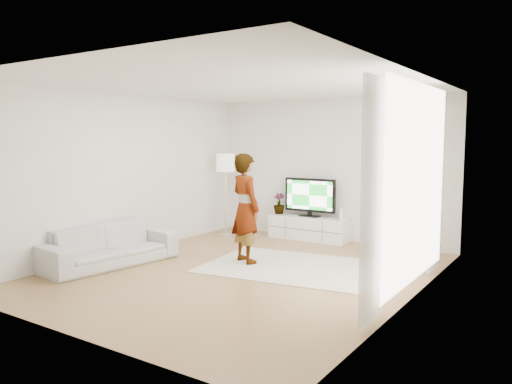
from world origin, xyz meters
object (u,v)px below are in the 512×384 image
Objects in this scene: media_console at (309,228)px; rug at (293,267)px; television at (310,196)px; player at (246,208)px; sofa at (109,245)px; floor_lamp at (225,166)px.

media_console is 0.61× the size of rug.
television is at bearing 90.00° from media_console.
player reaches higher than rug.
rug is at bearing -69.03° from television.
rug is 1.25× the size of sofa.
player is (-0.79, -0.16, 0.89)m from rug.
floor_lamp is at bearing -160.76° from television.
rug is at bearing -68.78° from media_console.
rug is at bearing -143.52° from player.
television is 2.44m from rug.
floor_lamp reaches higher than media_console.
floor_lamp reaches higher than rug.
floor_lamp reaches higher than sofa.
sofa is at bearing -149.31° from rug.
rug is at bearing -52.19° from sofa.
player is at bearing -168.50° from rug.
sofa is 1.27× the size of floor_lamp.
television is at bearing 110.97° from rug.
media_console is 2.14m from floor_lamp.
television is 0.41× the size of rug.
player is 2.26m from sofa.
player is 2.46m from floor_lamp.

